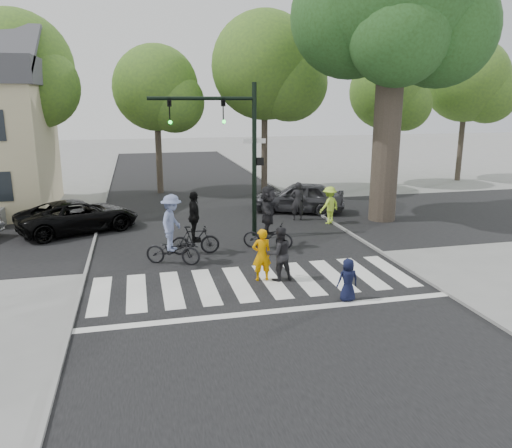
{
  "coord_description": "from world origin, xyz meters",
  "views": [
    {
      "loc": [
        -3.28,
        -12.78,
        5.36
      ],
      "look_at": [
        0.5,
        3.0,
        1.3
      ],
      "focal_mm": 35.0,
      "sensor_mm": 36.0,
      "label": 1
    }
  ],
  "objects_px": {
    "eucalyptus": "(393,8)",
    "pedestrian_adult": "(279,254)",
    "cyclist_right": "(268,221)",
    "car_grey": "(299,197)",
    "pedestrian_child": "(348,280)",
    "traffic_signal": "(233,139)",
    "car_suv": "(79,216)",
    "cyclist_mid": "(195,229)",
    "pedestrian_woman": "(262,255)",
    "cyclist_left": "(172,235)"
  },
  "relations": [
    {
      "from": "cyclist_left",
      "to": "cyclist_right",
      "type": "bearing_deg",
      "value": 16.05
    },
    {
      "from": "traffic_signal",
      "to": "pedestrian_child",
      "type": "height_order",
      "value": "traffic_signal"
    },
    {
      "from": "pedestrian_adult",
      "to": "car_grey",
      "type": "relative_size",
      "value": 0.38
    },
    {
      "from": "cyclist_mid",
      "to": "cyclist_right",
      "type": "relative_size",
      "value": 0.97
    },
    {
      "from": "cyclist_right",
      "to": "car_grey",
      "type": "relative_size",
      "value": 0.53
    },
    {
      "from": "traffic_signal",
      "to": "pedestrian_adult",
      "type": "relative_size",
      "value": 3.6
    },
    {
      "from": "cyclist_mid",
      "to": "car_grey",
      "type": "relative_size",
      "value": 0.51
    },
    {
      "from": "cyclist_mid",
      "to": "car_grey",
      "type": "distance_m",
      "value": 8.05
    },
    {
      "from": "cyclist_right",
      "to": "car_grey",
      "type": "bearing_deg",
      "value": 61.52
    },
    {
      "from": "traffic_signal",
      "to": "pedestrian_adult",
      "type": "xyz_separation_m",
      "value": [
        0.4,
        -5.17,
        -3.07
      ]
    },
    {
      "from": "eucalyptus",
      "to": "pedestrian_adult",
      "type": "height_order",
      "value": "eucalyptus"
    },
    {
      "from": "pedestrian_woman",
      "to": "cyclist_right",
      "type": "bearing_deg",
      "value": -108.79
    },
    {
      "from": "cyclist_left",
      "to": "cyclist_mid",
      "type": "height_order",
      "value": "cyclist_left"
    },
    {
      "from": "traffic_signal",
      "to": "car_suv",
      "type": "height_order",
      "value": "traffic_signal"
    },
    {
      "from": "cyclist_mid",
      "to": "eucalyptus",
      "type": "bearing_deg",
      "value": 20.83
    },
    {
      "from": "pedestrian_woman",
      "to": "pedestrian_adult",
      "type": "relative_size",
      "value": 0.97
    },
    {
      "from": "eucalyptus",
      "to": "car_suv",
      "type": "distance_m",
      "value": 15.74
    },
    {
      "from": "pedestrian_woman",
      "to": "car_suv",
      "type": "bearing_deg",
      "value": -51.68
    },
    {
      "from": "traffic_signal",
      "to": "cyclist_left",
      "type": "relative_size",
      "value": 2.53
    },
    {
      "from": "pedestrian_woman",
      "to": "cyclist_left",
      "type": "height_order",
      "value": "cyclist_left"
    },
    {
      "from": "pedestrian_woman",
      "to": "pedestrian_child",
      "type": "bearing_deg",
      "value": 131.49
    },
    {
      "from": "eucalyptus",
      "to": "pedestrian_child",
      "type": "xyz_separation_m",
      "value": [
        -5.41,
        -8.62,
        -8.48
      ]
    },
    {
      "from": "car_suv",
      "to": "pedestrian_woman",
      "type": "bearing_deg",
      "value": -165.04
    },
    {
      "from": "pedestrian_woman",
      "to": "traffic_signal",
      "type": "bearing_deg",
      "value": -92.16
    },
    {
      "from": "pedestrian_adult",
      "to": "cyclist_mid",
      "type": "bearing_deg",
      "value": -63.53
    },
    {
      "from": "pedestrian_child",
      "to": "cyclist_left",
      "type": "relative_size",
      "value": 0.5
    },
    {
      "from": "pedestrian_child",
      "to": "cyclist_left",
      "type": "bearing_deg",
      "value": -43.83
    },
    {
      "from": "pedestrian_woman",
      "to": "cyclist_left",
      "type": "xyz_separation_m",
      "value": [
        -2.5,
        2.17,
        0.22
      ]
    },
    {
      "from": "cyclist_mid",
      "to": "car_grey",
      "type": "xyz_separation_m",
      "value": [
        5.73,
        5.66,
        -0.18
      ]
    },
    {
      "from": "traffic_signal",
      "to": "cyclist_left",
      "type": "bearing_deg",
      "value": -132.23
    },
    {
      "from": "pedestrian_child",
      "to": "pedestrian_adult",
      "type": "relative_size",
      "value": 0.72
    },
    {
      "from": "traffic_signal",
      "to": "car_suv",
      "type": "distance_m",
      "value": 7.28
    },
    {
      "from": "cyclist_left",
      "to": "cyclist_right",
      "type": "xyz_separation_m",
      "value": [
        3.54,
        1.02,
        0.02
      ]
    },
    {
      "from": "cyclist_left",
      "to": "car_grey",
      "type": "distance_m",
      "value": 9.32
    },
    {
      "from": "cyclist_right",
      "to": "car_suv",
      "type": "height_order",
      "value": "cyclist_right"
    },
    {
      "from": "pedestrian_child",
      "to": "pedestrian_adult",
      "type": "xyz_separation_m",
      "value": [
        -1.37,
        1.98,
        0.24
      ]
    },
    {
      "from": "pedestrian_child",
      "to": "car_grey",
      "type": "height_order",
      "value": "car_grey"
    },
    {
      "from": "cyclist_left",
      "to": "car_suv",
      "type": "height_order",
      "value": "cyclist_left"
    },
    {
      "from": "pedestrian_child",
      "to": "eucalyptus",
      "type": "bearing_deg",
      "value": -121.89
    },
    {
      "from": "cyclist_mid",
      "to": "cyclist_right",
      "type": "bearing_deg",
      "value": 1.42
    },
    {
      "from": "pedestrian_child",
      "to": "pedestrian_woman",
      "type": "bearing_deg",
      "value": -47.52
    },
    {
      "from": "pedestrian_child",
      "to": "car_grey",
      "type": "distance_m",
      "value": 11.08
    },
    {
      "from": "cyclist_mid",
      "to": "car_grey",
      "type": "height_order",
      "value": "cyclist_mid"
    },
    {
      "from": "pedestrian_adult",
      "to": "cyclist_mid",
      "type": "relative_size",
      "value": 0.74
    },
    {
      "from": "traffic_signal",
      "to": "pedestrian_adult",
      "type": "distance_m",
      "value": 6.02
    },
    {
      "from": "cyclist_right",
      "to": "car_suv",
      "type": "xyz_separation_m",
      "value": [
        -7.02,
        4.18,
        -0.37
      ]
    },
    {
      "from": "pedestrian_child",
      "to": "car_grey",
      "type": "bearing_deg",
      "value": -101.1
    },
    {
      "from": "car_grey",
      "to": "car_suv",
      "type": "bearing_deg",
      "value": -59.03
    },
    {
      "from": "eucalyptus",
      "to": "pedestrian_woman",
      "type": "distance_m",
      "value": 12.83
    },
    {
      "from": "pedestrian_woman",
      "to": "car_suv",
      "type": "height_order",
      "value": "pedestrian_woman"
    }
  ]
}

